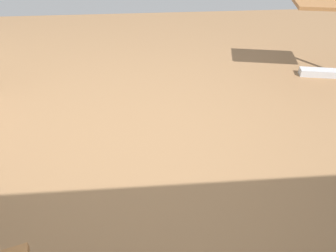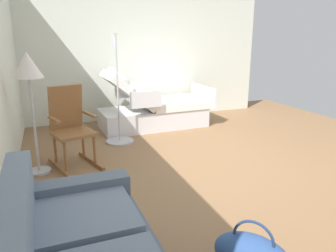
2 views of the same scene
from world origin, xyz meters
TOP-DOWN VIEW (x-y plane):
  - ground_plane at (0.00, 0.00)m, footprint 7.21×7.21m
  - overbed_table at (-2.03, -1.07)m, footprint 0.87×0.55m

SIDE VIEW (x-z plane):
  - ground_plane at x=0.00m, z-range 0.00..0.00m
  - overbed_table at x=-2.03m, z-range 0.11..0.95m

